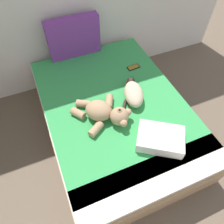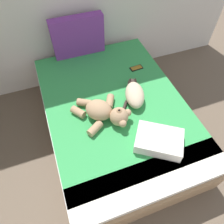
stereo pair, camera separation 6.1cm
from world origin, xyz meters
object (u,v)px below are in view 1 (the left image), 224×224
cell_phone (133,67)px  patterned_cushion (74,37)px  cat (133,93)px  teddy_bear (105,113)px  bed (114,118)px  throw_pillow (160,139)px

cell_phone → patterned_cushion: bearing=137.2°
cat → teddy_bear: size_ratio=0.79×
cat → bed: bearing=179.0°
cell_phone → throw_pillow: size_ratio=0.38×
cell_phone → throw_pillow: throw_pillow is taller
cat → throw_pillow: (-0.02, -0.57, -0.02)m
bed → throw_pillow: throw_pillow is taller
patterned_cushion → teddy_bear: size_ratio=1.15×
throw_pillow → cell_phone: bearing=76.8°
cell_phone → throw_pillow: 1.02m
cat → teddy_bear: 0.39m
teddy_bear → cell_phone: (0.58, 0.55, -0.08)m
patterned_cushion → cat: size_ratio=1.46×
patterned_cushion → cat: 1.00m
bed → throw_pillow: size_ratio=5.02×
bed → cat: cat is taller
patterned_cushion → bed: bearing=-82.4°
cat → throw_pillow: cat is taller
teddy_bear → bed: bearing=40.0°
cat → patterned_cushion: bearing=109.6°
bed → throw_pillow: 0.68m
bed → cell_phone: size_ratio=13.16×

